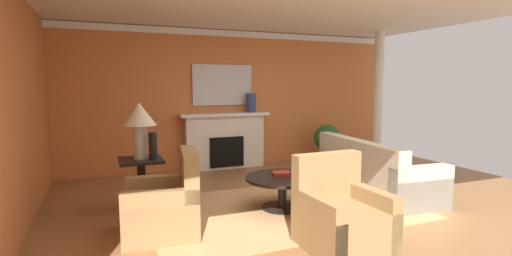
% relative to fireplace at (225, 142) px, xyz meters
% --- Properties ---
extents(ground_plane, '(8.61, 8.61, 0.00)m').
position_rel_fireplace_xyz_m(ground_plane, '(0.19, -2.70, -0.53)').
color(ground_plane, olive).
extents(wall_fireplace, '(7.22, 0.12, 2.77)m').
position_rel_fireplace_xyz_m(wall_fireplace, '(0.19, 0.21, 0.85)').
color(wall_fireplace, '#CC723D').
rests_on(wall_fireplace, ground_plane).
extents(wall_window, '(0.12, 6.31, 2.77)m').
position_rel_fireplace_xyz_m(wall_window, '(-3.18, -2.40, 0.85)').
color(wall_window, '#CC723D').
rests_on(wall_window, ground_plane).
extents(ceiling_panel, '(7.22, 6.31, 0.06)m').
position_rel_fireplace_xyz_m(ceiling_panel, '(0.19, -2.40, 2.27)').
color(ceiling_panel, white).
extents(crown_moulding, '(7.22, 0.08, 0.12)m').
position_rel_fireplace_xyz_m(crown_moulding, '(0.19, 0.13, 2.16)').
color(crown_moulding, white).
extents(area_rug, '(3.54, 2.29, 0.01)m').
position_rel_fireplace_xyz_m(area_rug, '(-0.06, -2.73, -0.53)').
color(area_rug, tan).
rests_on(area_rug, ground_plane).
extents(fireplace, '(1.80, 0.35, 1.12)m').
position_rel_fireplace_xyz_m(fireplace, '(0.00, 0.00, 0.00)').
color(fireplace, white).
rests_on(fireplace, ground_plane).
extents(mantel_mirror, '(1.23, 0.04, 0.81)m').
position_rel_fireplace_xyz_m(mantel_mirror, '(-0.00, 0.12, 1.14)').
color(mantel_mirror, silver).
extents(sofa, '(1.06, 2.16, 0.85)m').
position_rel_fireplace_xyz_m(sofa, '(1.59, -2.59, -0.24)').
color(sofa, beige).
rests_on(sofa, ground_plane).
extents(armchair_near_window, '(0.91, 0.91, 0.95)m').
position_rel_fireplace_xyz_m(armchair_near_window, '(-1.67, -2.99, -0.23)').
color(armchair_near_window, '#9E7A4C').
rests_on(armchair_near_window, ground_plane).
extents(armchair_facing_fireplace, '(0.82, 0.82, 0.95)m').
position_rel_fireplace_xyz_m(armchair_facing_fireplace, '(-0.03, -4.04, -0.23)').
color(armchair_facing_fireplace, '#9E7A4C').
rests_on(armchair_facing_fireplace, ground_plane).
extents(coffee_table, '(1.00, 1.00, 0.45)m').
position_rel_fireplace_xyz_m(coffee_table, '(-0.06, -2.73, -0.20)').
color(coffee_table, black).
rests_on(coffee_table, ground_plane).
extents(side_table, '(0.56, 0.56, 0.70)m').
position_rel_fireplace_xyz_m(side_table, '(-1.82, -2.02, -0.13)').
color(side_table, black).
rests_on(side_table, ground_plane).
extents(table_lamp, '(0.44, 0.44, 0.75)m').
position_rel_fireplace_xyz_m(table_lamp, '(-1.82, -2.02, 0.69)').
color(table_lamp, beige).
rests_on(table_lamp, side_table).
extents(vase_on_side_table, '(0.11, 0.11, 0.36)m').
position_rel_fireplace_xyz_m(vase_on_side_table, '(-1.67, -2.14, 0.35)').
color(vase_on_side_table, black).
rests_on(vase_on_side_table, side_table).
extents(vase_mantel_right, '(0.20, 0.20, 0.39)m').
position_rel_fireplace_xyz_m(vase_mantel_right, '(0.55, -0.05, 0.78)').
color(vase_mantel_right, navy).
rests_on(vase_mantel_right, fireplace).
extents(book_red_cover, '(0.28, 0.25, 0.05)m').
position_rel_fireplace_xyz_m(book_red_cover, '(-0.04, -2.64, -0.06)').
color(book_red_cover, maroon).
rests_on(book_red_cover, coffee_table).
extents(potted_plant, '(0.56, 0.56, 0.83)m').
position_rel_fireplace_xyz_m(potted_plant, '(2.17, -0.37, -0.04)').
color(potted_plant, '#BCB29E').
rests_on(potted_plant, ground_plane).
extents(column_white, '(0.20, 0.20, 2.77)m').
position_rel_fireplace_xyz_m(column_white, '(3.14, -0.78, 0.85)').
color(column_white, white).
rests_on(column_white, ground_plane).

